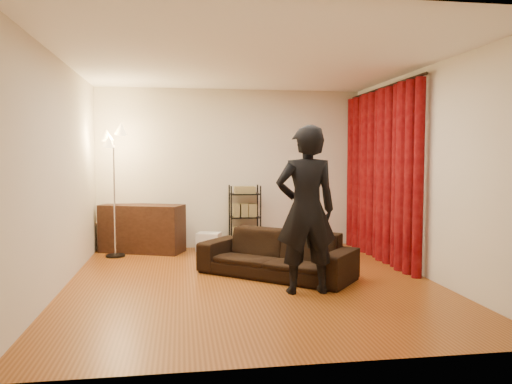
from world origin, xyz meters
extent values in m
plane|color=brown|center=(0.00, 0.00, 0.00)|extent=(5.00, 5.00, 0.00)
plane|color=white|center=(0.00, 0.00, 2.70)|extent=(5.00, 5.00, 0.00)
plane|color=beige|center=(0.00, 2.50, 1.35)|extent=(5.00, 0.00, 5.00)
plane|color=beige|center=(0.00, -2.50, 1.35)|extent=(5.00, 0.00, 5.00)
plane|color=beige|center=(-2.25, 0.00, 1.35)|extent=(0.00, 5.00, 5.00)
plane|color=beige|center=(2.25, 0.00, 1.35)|extent=(0.00, 5.00, 5.00)
cylinder|color=black|center=(2.15, 1.12, 2.58)|extent=(0.04, 2.65, 0.04)
imported|color=black|center=(0.36, 0.27, 0.29)|extent=(2.05, 1.87, 0.59)
imported|color=black|center=(0.54, -0.56, 0.95)|extent=(0.70, 0.46, 1.90)
cube|color=#331B0F|center=(-1.49, 2.23, 0.39)|extent=(1.42, 0.95, 0.78)
camera|label=1|loc=(-0.86, -6.03, 1.55)|focal=35.00mm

